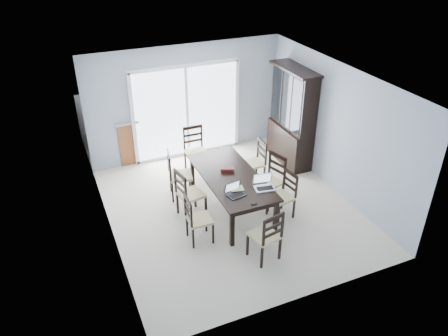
% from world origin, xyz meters
% --- Properties ---
extents(floor, '(5.00, 5.00, 0.00)m').
position_xyz_m(floor, '(0.00, 0.00, 0.00)').
color(floor, beige).
rests_on(floor, ground).
extents(ceiling, '(5.00, 5.00, 0.00)m').
position_xyz_m(ceiling, '(0.00, 0.00, 2.60)').
color(ceiling, white).
rests_on(ceiling, back_wall).
extents(back_wall, '(4.50, 0.02, 2.60)m').
position_xyz_m(back_wall, '(0.00, 2.50, 1.30)').
color(back_wall, '#94A0B0').
rests_on(back_wall, floor).
extents(wall_left, '(0.02, 5.00, 2.60)m').
position_xyz_m(wall_left, '(-2.25, 0.00, 1.30)').
color(wall_left, '#94A0B0').
rests_on(wall_left, floor).
extents(wall_right, '(0.02, 5.00, 2.60)m').
position_xyz_m(wall_right, '(2.25, 0.00, 1.30)').
color(wall_right, '#94A0B0').
rests_on(wall_right, floor).
extents(balcony, '(4.50, 2.00, 0.10)m').
position_xyz_m(balcony, '(0.00, 3.50, -0.05)').
color(balcony, gray).
rests_on(balcony, ground).
extents(railing, '(4.50, 0.06, 1.10)m').
position_xyz_m(railing, '(0.00, 4.50, 0.55)').
color(railing, '#99999E').
rests_on(railing, balcony).
extents(dining_table, '(1.00, 2.20, 0.75)m').
position_xyz_m(dining_table, '(0.00, 0.00, 0.67)').
color(dining_table, black).
rests_on(dining_table, floor).
extents(china_hutch, '(0.50, 1.38, 2.20)m').
position_xyz_m(china_hutch, '(2.02, 1.25, 1.07)').
color(china_hutch, black).
rests_on(china_hutch, floor).
extents(sliding_door, '(2.52, 0.05, 2.18)m').
position_xyz_m(sliding_door, '(0.00, 2.48, 1.09)').
color(sliding_door, silver).
rests_on(sliding_door, floor).
extents(chair_left_near, '(0.42, 0.41, 1.05)m').
position_xyz_m(chair_left_near, '(-0.96, -0.63, 0.56)').
color(chair_left_near, black).
rests_on(chair_left_near, floor).
extents(chair_left_mid, '(0.51, 0.50, 1.15)m').
position_xyz_m(chair_left_mid, '(-0.86, 0.08, 0.61)').
color(chair_left_mid, black).
rests_on(chair_left_mid, floor).
extents(chair_left_far, '(0.52, 0.51, 1.15)m').
position_xyz_m(chair_left_far, '(-0.82, 0.83, 0.61)').
color(chair_left_far, black).
rests_on(chair_left_far, floor).
extents(chair_right_near, '(0.46, 0.45, 1.05)m').
position_xyz_m(chair_right_near, '(0.85, -0.57, 0.55)').
color(chair_right_near, black).
rests_on(chair_right_near, floor).
extents(chair_right_mid, '(0.57, 0.56, 1.18)m').
position_xyz_m(chair_right_mid, '(0.85, -0.08, 0.62)').
color(chair_right_mid, black).
rests_on(chair_right_mid, floor).
extents(chair_right_far, '(0.42, 0.41, 1.08)m').
position_xyz_m(chair_right_far, '(0.92, 0.73, 0.57)').
color(chair_right_far, black).
rests_on(chair_right_far, floor).
extents(chair_end_near, '(0.49, 0.50, 1.11)m').
position_xyz_m(chair_end_near, '(-0.04, -1.57, 0.59)').
color(chair_end_near, black).
rests_on(chair_end_near, floor).
extents(chair_end_far, '(0.45, 0.46, 1.19)m').
position_xyz_m(chair_end_far, '(-0.11, 1.69, 0.63)').
color(chair_end_far, black).
rests_on(chair_end_far, floor).
extents(laptop_dark, '(0.34, 0.26, 0.21)m').
position_xyz_m(laptop_dark, '(-0.18, -0.64, 0.80)').
color(laptop_dark, black).
rests_on(laptop_dark, dining_table).
extents(laptop_silver, '(0.39, 0.30, 0.24)m').
position_xyz_m(laptop_silver, '(0.37, -0.65, 0.81)').
color(laptop_silver, silver).
rests_on(laptop_silver, dining_table).
extents(book_stack, '(0.27, 0.22, 0.04)m').
position_xyz_m(book_stack, '(-0.11, -0.49, 0.77)').
color(book_stack, maroon).
rests_on(book_stack, dining_table).
extents(cell_phone, '(0.11, 0.06, 0.01)m').
position_xyz_m(cell_phone, '(-0.02, -1.00, 0.76)').
color(cell_phone, black).
rests_on(cell_phone, dining_table).
extents(game_box, '(0.28, 0.21, 0.06)m').
position_xyz_m(game_box, '(0.01, 0.19, 0.78)').
color(game_box, '#49130E').
rests_on(game_box, dining_table).
extents(hot_tub, '(2.10, 1.89, 1.05)m').
position_xyz_m(hot_tub, '(-0.67, 3.39, 0.52)').
color(hot_tub, brown).
rests_on(hot_tub, balcony).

